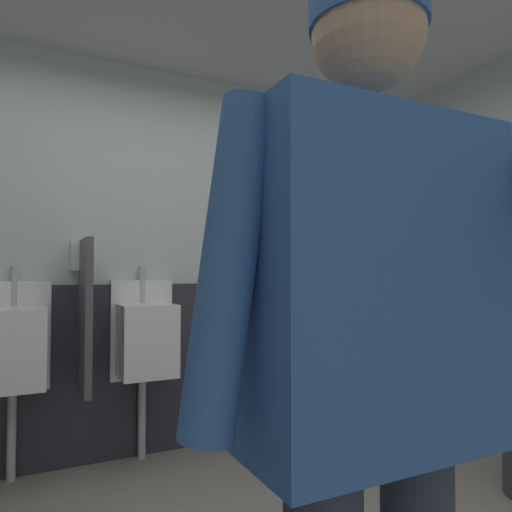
% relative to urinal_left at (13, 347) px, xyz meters
% --- Properties ---
extents(wall_back, '(4.75, 0.12, 2.60)m').
position_rel_urinal_left_xyz_m(wall_back, '(0.76, 0.22, 0.52)').
color(wall_back, silver).
rests_on(wall_back, ground_plane).
extents(wainscot_band_back, '(4.15, 0.03, 1.12)m').
position_rel_urinal_left_xyz_m(wainscot_band_back, '(0.76, 0.14, -0.22)').
color(wainscot_band_back, '#2D2833').
rests_on(wainscot_band_back, ground_plane).
extents(urinal_left, '(0.40, 0.34, 1.24)m').
position_rel_urinal_left_xyz_m(urinal_left, '(0.00, 0.00, 0.00)').
color(urinal_left, white).
rests_on(urinal_left, ground_plane).
extents(urinal_middle, '(0.40, 0.34, 1.24)m').
position_rel_urinal_left_xyz_m(urinal_middle, '(0.75, 0.00, 0.00)').
color(urinal_middle, white).
rests_on(urinal_middle, ground_plane).
extents(privacy_divider_panel, '(0.04, 0.40, 0.90)m').
position_rel_urinal_left_xyz_m(privacy_divider_panel, '(0.38, -0.07, 0.17)').
color(privacy_divider_panel, '#4C4C51').
extents(person, '(0.71, 0.60, 1.76)m').
position_rel_urinal_left_xyz_m(person, '(0.64, -2.29, 0.27)').
color(person, '#2D3342').
rests_on(person, ground_plane).
extents(soap_dispenser, '(0.10, 0.07, 0.18)m').
position_rel_urinal_left_xyz_m(soap_dispenser, '(0.36, 0.12, 0.53)').
color(soap_dispenser, silver).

